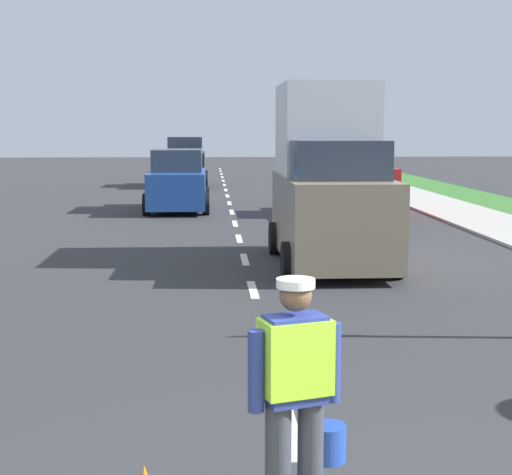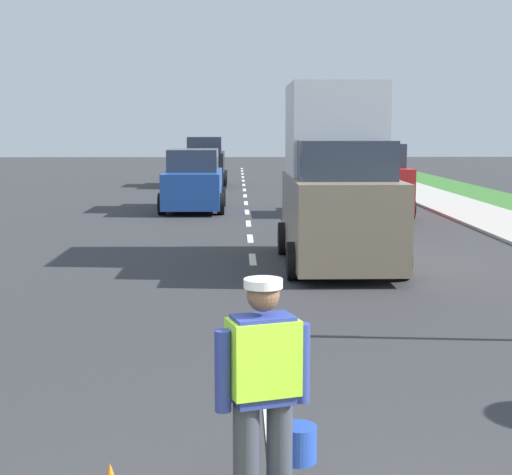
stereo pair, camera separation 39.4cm
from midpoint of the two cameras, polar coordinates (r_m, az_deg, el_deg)
ground_plane at (r=24.99m, az=-2.27°, el=1.94°), size 96.00×96.00×0.00m
lane_center_line at (r=29.17m, az=-2.44°, el=2.82°), size 0.14×46.40×0.01m
road_worker at (r=5.31m, az=0.93°, el=-10.88°), size 0.71×0.52×1.67m
delivery_truck at (r=15.22m, az=4.68°, el=4.08°), size 2.16×4.60×3.54m
car_oncoming_third at (r=35.98m, az=-5.52°, el=5.46°), size 2.01×3.96×2.27m
car_parked_far at (r=24.13m, az=7.03°, el=4.11°), size 1.98×4.09×2.21m
car_oncoming_second at (r=25.29m, az=-6.24°, el=4.07°), size 2.04×4.20×1.99m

